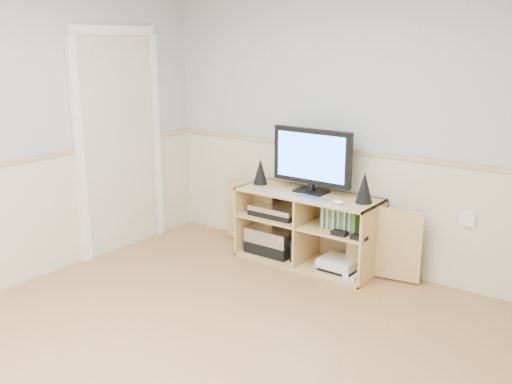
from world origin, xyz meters
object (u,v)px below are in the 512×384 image
Objects in this scene: media_cabinet at (311,226)px; keyboard at (311,198)px; game_consoles at (338,264)px; monitor at (312,158)px.

media_cabinet is 6.50× the size of keyboard.
keyboard reaches higher than game_consoles.
monitor is 0.37m from keyboard.
keyboard is 0.64m from game_consoles.
monitor is 2.45× the size of keyboard.
media_cabinet is at bearing 168.23° from game_consoles.
media_cabinet is at bearing 90.00° from monitor.
monitor is at bearing 169.68° from game_consoles.
media_cabinet is 0.40m from keyboard.
media_cabinet is 0.43m from game_consoles.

